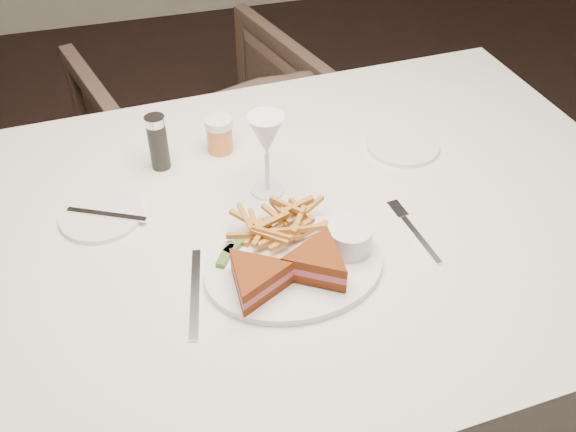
% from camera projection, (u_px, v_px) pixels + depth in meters
% --- Properties ---
extents(ground, '(5.00, 5.00, 0.00)m').
position_uv_depth(ground, '(340.00, 339.00, 1.95)').
color(ground, black).
rests_on(ground, ground).
extents(table, '(1.57, 1.08, 0.75)m').
position_uv_depth(table, '(282.00, 341.00, 1.48)').
color(table, silver).
rests_on(table, ground).
extents(chair_far, '(0.82, 0.79, 0.71)m').
position_uv_depth(chair_far, '(205.00, 134.00, 2.17)').
color(chair_far, '#4D382F').
rests_on(chair_far, ground).
extents(table_setting, '(0.82, 0.58, 0.18)m').
position_uv_depth(table_setting, '(277.00, 222.00, 1.17)').
color(table_setting, white).
rests_on(table_setting, table).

